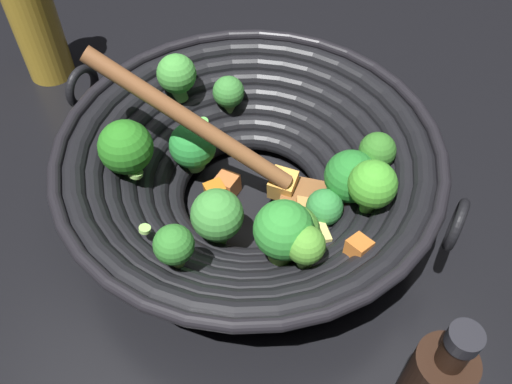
{
  "coord_description": "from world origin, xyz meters",
  "views": [
    {
      "loc": [
        0.05,
        0.4,
        0.52
      ],
      "look_at": [
        -0.01,
        0.0,
        0.03
      ],
      "focal_mm": 38.35,
      "sensor_mm": 36.0,
      "label": 1
    }
  ],
  "objects": [
    {
      "name": "wok",
      "position": [
        -0.0,
        0.0,
        0.07
      ],
      "size": [
        0.42,
        0.42,
        0.2
      ],
      "color": "black",
      "rests_on": "ground"
    },
    {
      "name": "cooking_oil_bottle",
      "position": [
        0.26,
        -0.29,
        0.1
      ],
      "size": [
        0.06,
        0.06,
        0.24
      ],
      "color": "gold",
      "rests_on": "ground"
    },
    {
      "name": "ground_plane",
      "position": [
        0.0,
        0.0,
        0.0
      ],
      "size": [
        4.0,
        4.0,
        0.0
      ],
      "primitive_type": "plane",
      "color": "black"
    }
  ]
}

